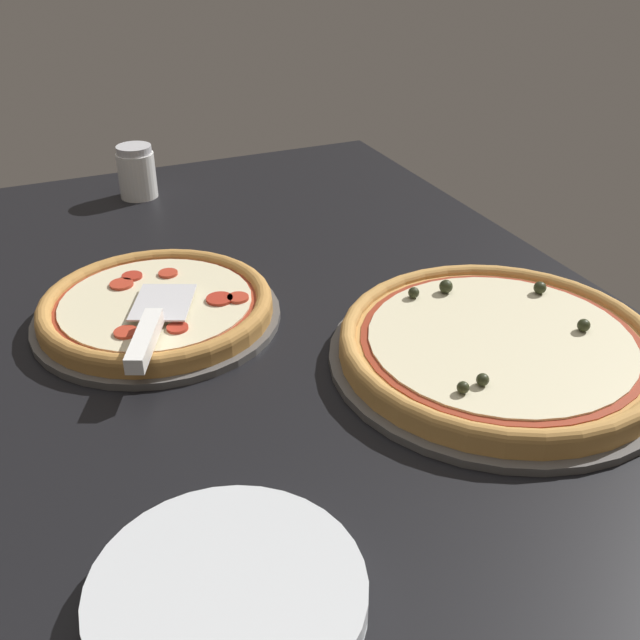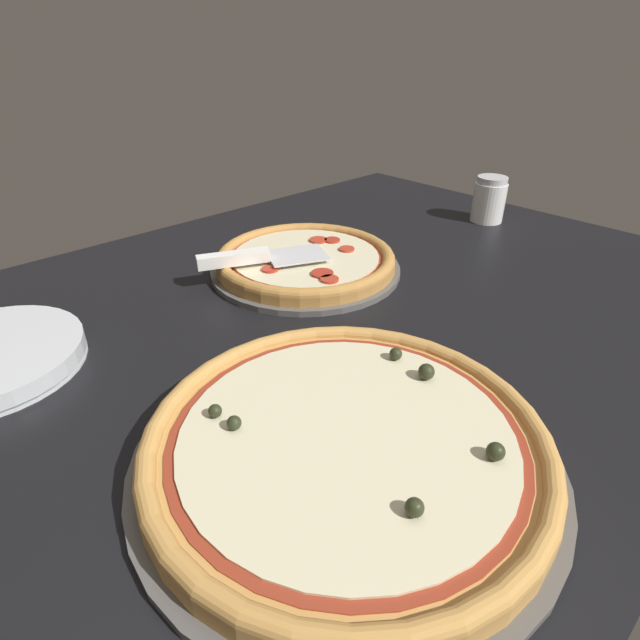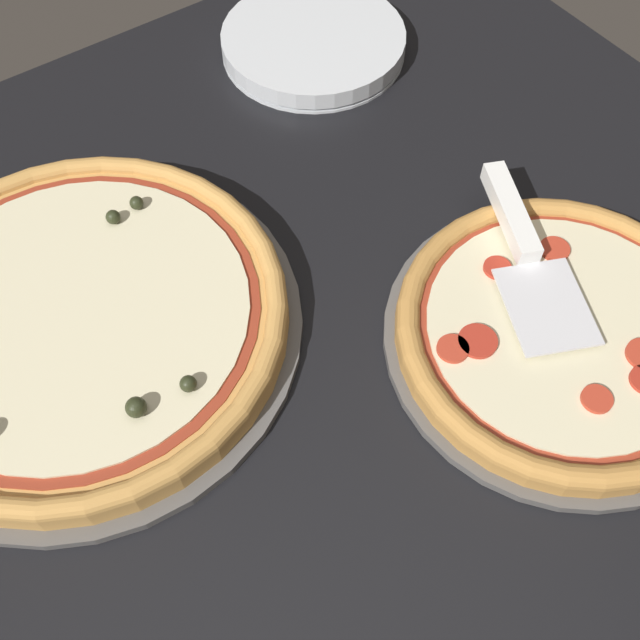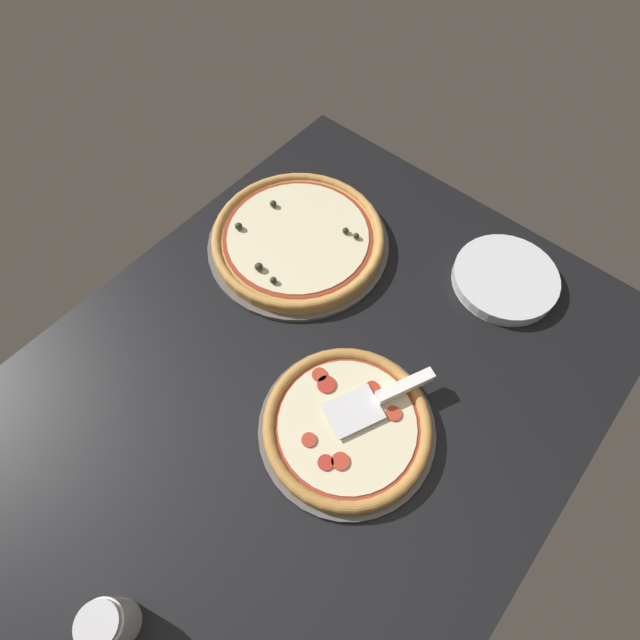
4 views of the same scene
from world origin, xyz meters
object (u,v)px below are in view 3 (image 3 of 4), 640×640
pizza_back (77,316)px  plate_stack (313,43)px  pizza_front (564,330)px  serving_spatula (519,234)px

pizza_back → plate_stack: pizza_back is taller
pizza_front → plate_stack: pizza_front is taller
pizza_front → plate_stack: size_ratio=1.36×
pizza_front → plate_stack: 49.06cm
plate_stack → pizza_front: bearing=173.5°
pizza_front → serving_spatula: size_ratio=1.44×
pizza_back → plate_stack: 47.08cm
pizza_front → pizza_back: 45.30cm
pizza_back → serving_spatula: (-17.37, -39.09, 1.89)cm
pizza_front → serving_spatula: serving_spatula is taller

